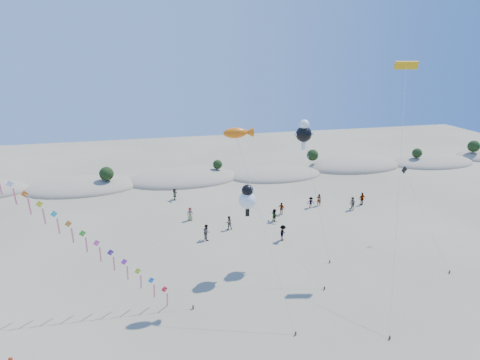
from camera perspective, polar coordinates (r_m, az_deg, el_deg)
name	(u,v)px	position (r m, az deg, el deg)	size (l,w,h in m)	color
dune_ridge	(189,179)	(68.32, -7.22, 0.17)	(145.30, 11.49, 5.57)	gray
kite_train	(20,192)	(36.36, -28.85, -1.47)	(24.54, 7.83, 19.80)	#3F2D1E
fish_kite	(239,133)	(33.87, -0.19, 6.64)	(3.92, 8.84, 14.81)	#3F2D1E
cartoon_kite_low	(248,198)	(38.02, 1.08, -2.60)	(6.90, 6.11, 8.95)	#3F2D1E
cartoon_kite_high	(304,132)	(41.10, 9.07, 6.70)	(3.11, 4.55, 14.36)	#3F2D1E
parafoil_kite	(406,70)	(42.19, 22.53, 14.22)	(8.69, 13.34, 19.99)	#3F2D1E
dark_kite	(416,196)	(47.88, 23.72, -2.09)	(0.91, 9.33, 8.45)	#3F2D1E
beachgoers	(267,212)	(52.28, 3.92, -4.58)	(26.58, 17.59, 1.90)	slate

